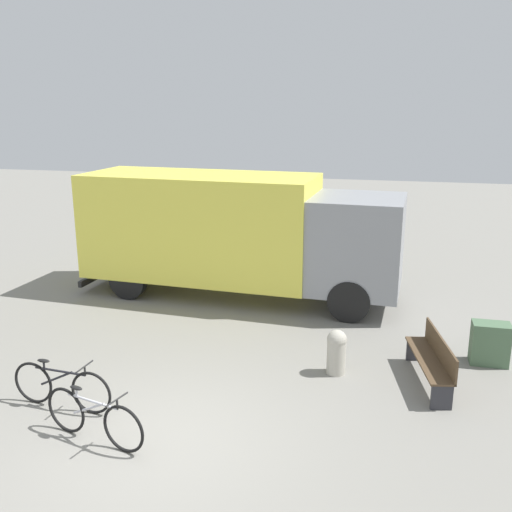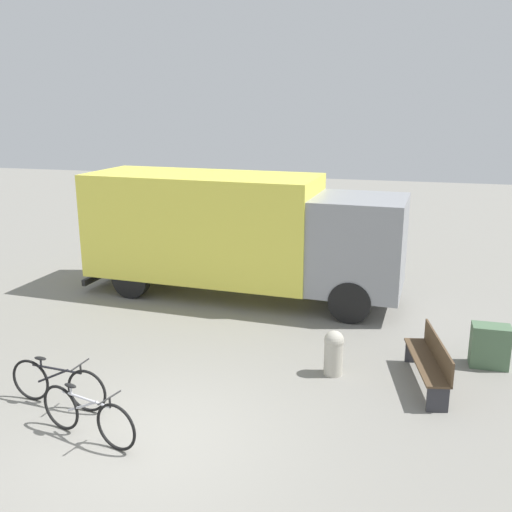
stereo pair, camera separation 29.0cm
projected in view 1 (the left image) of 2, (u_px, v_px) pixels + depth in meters
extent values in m
plane|color=gray|center=(160.00, 442.00, 8.17)|extent=(60.00, 60.00, 0.00)
cube|color=#EAE04C|center=(201.00, 225.00, 14.22)|extent=(5.80, 2.59, 2.55)
cube|color=gray|center=(357.00, 243.00, 13.21)|extent=(2.18, 2.30, 2.17)
cube|color=black|center=(103.00, 273.00, 15.40)|extent=(0.22, 2.17, 0.16)
cylinder|color=black|center=(359.00, 276.00, 14.40)|extent=(0.96, 0.33, 0.95)
cylinder|color=black|center=(349.00, 301.00, 12.58)|extent=(0.96, 0.33, 0.95)
cylinder|color=black|center=(163.00, 260.00, 15.89)|extent=(0.96, 0.33, 0.95)
cylinder|color=black|center=(128.00, 280.00, 14.07)|extent=(0.96, 0.33, 0.95)
cube|color=brown|center=(429.00, 359.00, 9.79)|extent=(0.76, 1.94, 0.04)
cube|color=brown|center=(440.00, 349.00, 9.73)|extent=(0.40, 1.87, 0.43)
cube|color=#2D2D33|center=(442.00, 397.00, 8.98)|extent=(0.34, 0.11, 0.42)
cube|color=#2D2D33|center=(416.00, 350.00, 10.71)|extent=(0.34, 0.11, 0.42)
torus|color=black|center=(33.00, 383.00, 9.15)|extent=(0.71, 0.10, 0.71)
torus|color=black|center=(91.00, 393.00, 8.83)|extent=(0.71, 0.10, 0.71)
cylinder|color=black|center=(60.00, 371.00, 8.92)|extent=(0.91, 0.11, 0.04)
cylinder|color=black|center=(57.00, 378.00, 8.98)|extent=(0.61, 0.08, 0.33)
cylinder|color=black|center=(44.00, 365.00, 8.99)|extent=(0.03, 0.03, 0.12)
ellipsoid|color=black|center=(43.00, 361.00, 8.97)|extent=(0.23, 0.11, 0.05)
cylinder|color=black|center=(85.00, 371.00, 8.76)|extent=(0.03, 0.03, 0.15)
cylinder|color=black|center=(85.00, 367.00, 8.74)|extent=(0.06, 0.44, 0.02)
torus|color=black|center=(66.00, 410.00, 8.34)|extent=(0.70, 0.22, 0.71)
torus|color=black|center=(123.00, 429.00, 7.85)|extent=(0.70, 0.22, 0.71)
cylinder|color=silver|center=(92.00, 401.00, 8.02)|extent=(0.89, 0.26, 0.04)
cylinder|color=silver|center=(89.00, 408.00, 8.09)|extent=(0.60, 0.19, 0.33)
cylinder|color=silver|center=(77.00, 393.00, 8.14)|extent=(0.03, 0.03, 0.12)
ellipsoid|color=black|center=(76.00, 388.00, 8.12)|extent=(0.24, 0.14, 0.05)
cylinder|color=black|center=(117.00, 404.00, 7.79)|extent=(0.03, 0.03, 0.15)
cylinder|color=black|center=(117.00, 399.00, 7.77)|extent=(0.13, 0.43, 0.02)
cylinder|color=#B2AD9E|center=(336.00, 356.00, 10.17)|extent=(0.34, 0.34, 0.65)
sphere|color=#B2AD9E|center=(337.00, 340.00, 10.09)|extent=(0.35, 0.35, 0.35)
cube|color=#4C6B4C|center=(490.00, 344.00, 10.54)|extent=(0.67, 0.41, 0.79)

